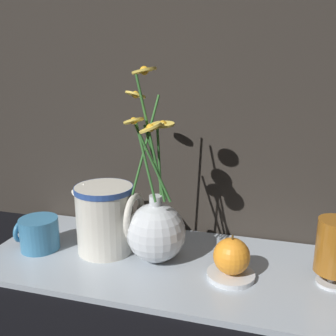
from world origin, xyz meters
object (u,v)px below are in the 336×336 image
Objects in this scene: ceramic_pitcher at (106,216)px; yellow_mug at (39,234)px; vase_with_flowers at (156,228)px; orange_fruit at (232,256)px; tea_glass at (335,249)px.

yellow_mug is at bearing -166.81° from ceramic_pitcher.
vase_with_flowers is 0.17m from orange_fruit.
yellow_mug is at bearing -175.06° from vase_with_flowers.
tea_glass reaches higher than yellow_mug.
ceramic_pitcher is at bearing 174.11° from vase_with_flowers.
orange_fruit reaches higher than yellow_mug.
tea_glass reaches higher than orange_fruit.
vase_with_flowers is at bearing 170.31° from orange_fruit.
tea_glass is at bearing -1.83° from ceramic_pitcher.
yellow_mug is 0.16m from ceramic_pitcher.
tea_glass is at bearing -0.44° from vase_with_flowers.
yellow_mug is 0.59× the size of ceramic_pitcher.
tea_glass is (0.46, -0.01, -0.01)m from ceramic_pitcher.
vase_with_flowers reaches higher than orange_fruit.
vase_with_flowers is 0.34m from tea_glass.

